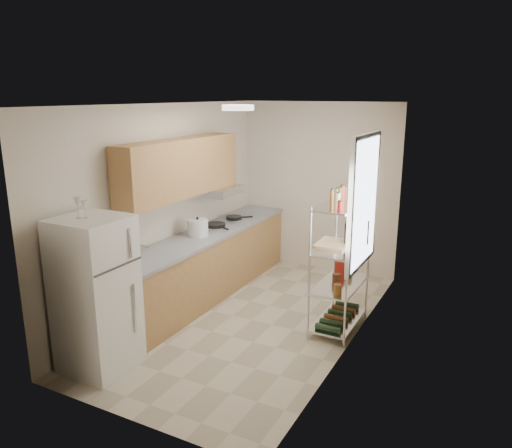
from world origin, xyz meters
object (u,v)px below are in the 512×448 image
(refrigerator, at_px, (96,295))
(frying_pan_large, at_px, (216,225))
(espresso_machine, at_px, (357,233))
(rice_cooker, at_px, (198,228))
(cutting_board, at_px, (333,244))

(refrigerator, height_order, frying_pan_large, refrigerator)
(espresso_machine, bearing_deg, refrigerator, -116.47)
(refrigerator, distance_m, rice_cooker, 1.91)
(refrigerator, bearing_deg, rice_cooker, 91.85)
(espresso_machine, bearing_deg, rice_cooker, -157.25)
(espresso_machine, bearing_deg, cutting_board, -137.69)
(frying_pan_large, bearing_deg, cutting_board, 11.98)
(rice_cooker, xyz_separation_m, frying_pan_large, (-0.04, 0.50, -0.09))
(frying_pan_large, bearing_deg, refrigerator, -62.97)
(rice_cooker, distance_m, espresso_machine, 2.08)
(frying_pan_large, bearing_deg, espresso_machine, 16.31)
(refrigerator, xyz_separation_m, rice_cooker, (-0.06, 1.90, 0.22))
(rice_cooker, bearing_deg, frying_pan_large, 94.43)
(refrigerator, relative_size, espresso_machine, 5.44)
(refrigerator, relative_size, rice_cooker, 5.71)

